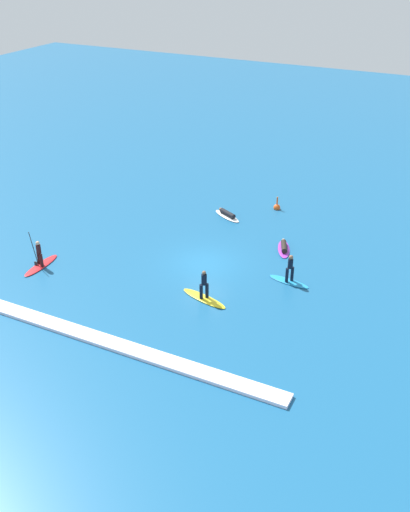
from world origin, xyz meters
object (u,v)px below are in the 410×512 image
surfer_on_white_board (227,215)px  surfer_on_blue_board (290,275)px  surfer_on_yellow_board (204,293)px  surfer_on_red_board (40,261)px  marker_buoy (277,207)px  surfer_on_purple_board (284,247)px

surfer_on_white_board → surfer_on_blue_board: 9.48m
surfer_on_yellow_board → surfer_on_red_board: size_ratio=1.05×
surfer_on_white_board → surfer_on_red_board: (-7.27, -11.41, 0.21)m
surfer_on_yellow_board → marker_buoy: surfer_on_yellow_board is taller
marker_buoy → surfer_on_blue_board: bearing=-65.8°
surfer_on_red_board → marker_buoy: size_ratio=2.74×
surfer_on_yellow_board → marker_buoy: 13.11m
surfer_on_red_board → surfer_on_yellow_board: bearing=95.0°
surfer_on_yellow_board → surfer_on_blue_board: surfer_on_yellow_board is taller
surfer_on_purple_board → surfer_on_blue_board: 3.98m
surfer_on_white_board → surfer_on_blue_board: size_ratio=1.00×
surfer_on_purple_board → surfer_on_blue_board: surfer_on_blue_board is taller
surfer_on_white_board → surfer_on_purple_board: size_ratio=1.02×
surfer_on_white_board → marker_buoy: size_ratio=2.39×
surfer_on_red_board → surfer_on_blue_board: (14.16, 4.92, 0.13)m
surfer_on_purple_board → marker_buoy: bearing=2.3°
surfer_on_white_board → surfer_on_yellow_board: bearing=135.6°
surfer_on_red_board → surfer_on_blue_board: 14.99m
surfer_on_white_board → marker_buoy: 3.91m
surfer_on_yellow_board → surfer_on_red_board: surfer_on_red_board is taller
surfer_on_yellow_board → marker_buoy: size_ratio=2.87×
surfer_on_red_board → marker_buoy: bearing=143.8°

